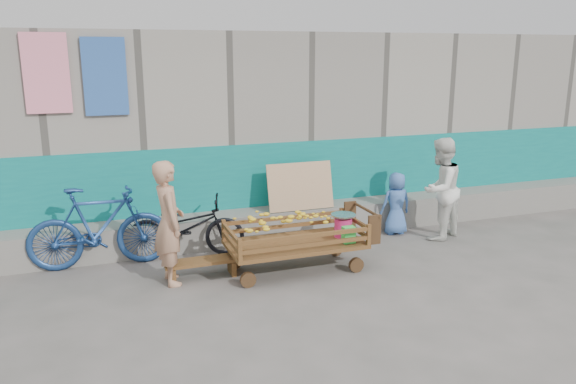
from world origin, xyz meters
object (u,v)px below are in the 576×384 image
object	(u,v)px
bench	(202,265)
bicycle_dark	(186,227)
woman	(440,189)
banana_cart	(293,230)
child	(396,203)
vendor_man	(169,223)
bicycle_blue	(99,227)

from	to	relation	value
bench	bicycle_dark	xyz separation A→B (m)	(-0.05, 0.84, 0.24)
bicycle_dark	bench	bearing A→B (deg)	-162.04
bench	woman	bearing A→B (deg)	5.22
banana_cart	bicycle_dark	size ratio (longest dim) A/B	1.19
banana_cart	child	bearing A→B (deg)	24.00
bench	vendor_man	world-z (taller)	vendor_man
bench	bicycle_blue	distance (m)	1.45
bench	bicycle_dark	bearing A→B (deg)	93.10
bench	child	size ratio (longest dim) A/B	0.97
banana_cart	child	xyz separation A→B (m)	(2.00, 0.89, -0.06)
vendor_man	woman	distance (m)	4.01
bench	woman	world-z (taller)	woman
child	bicycle_blue	world-z (taller)	bicycle_blue
child	bench	bearing A→B (deg)	16.40
bicycle_dark	vendor_man	bearing A→B (deg)	173.29
banana_cart	bench	world-z (taller)	banana_cart
banana_cart	child	world-z (taller)	child
bicycle_dark	bicycle_blue	xyz separation A→B (m)	(-1.11, -0.04, 0.12)
vendor_man	bicycle_dark	distance (m)	0.97
vendor_man	bicycle_blue	xyz separation A→B (m)	(-0.78, 0.81, -0.22)
vendor_man	woman	xyz separation A→B (m)	(3.99, 0.34, 0.01)
bench	bicycle_blue	bearing A→B (deg)	145.35
vendor_man	bicycle_dark	world-z (taller)	vendor_man
banana_cart	vendor_man	distance (m)	1.53
bicycle_dark	bicycle_blue	size ratio (longest dim) A/B	0.88
bicycle_dark	bicycle_blue	world-z (taller)	bicycle_blue
woman	child	xyz separation A→B (m)	(-0.49, 0.39, -0.28)
banana_cart	woman	distance (m)	2.55
woman	vendor_man	bearing A→B (deg)	-21.45
woman	bicycle_blue	world-z (taller)	woman
bicycle_blue	child	bearing A→B (deg)	-87.93
vendor_man	bicycle_blue	bearing A→B (deg)	40.07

